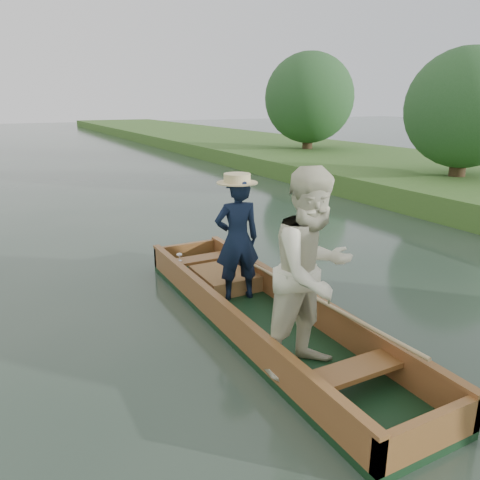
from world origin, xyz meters
name	(u,v)px	position (x,y,z in m)	size (l,w,h in m)	color
ground	(263,328)	(0.00, 0.00, 0.00)	(120.00, 120.00, 0.00)	#283D30
trees_far	(69,103)	(-0.49, 10.14, 2.58)	(23.25, 13.71, 4.72)	#47331E
punt	(278,280)	(-0.04, -0.36, 0.75)	(1.22, 5.00, 2.09)	black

